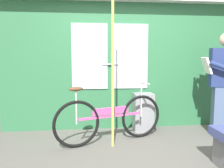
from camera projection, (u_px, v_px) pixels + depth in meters
ground_plane at (138, 162)px, 2.85m from camera, size 5.11×4.31×0.04m
train_door_wall at (121, 63)px, 4.04m from camera, size 4.11×0.28×2.21m
bicycle_near_door at (110, 118)px, 3.42m from camera, size 1.63×0.64×0.88m
passenger_reading_newspaper at (224, 83)px, 3.63m from camera, size 0.61×0.53×1.63m
trash_bin_by_wall at (143, 112)px, 3.97m from camera, size 0.32×0.28×0.64m
handrail_pole at (113, 69)px, 3.17m from camera, size 0.04×0.04×2.17m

